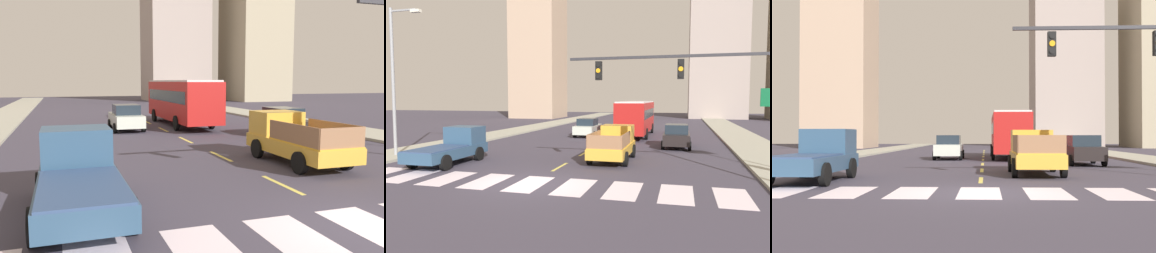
{
  "view_description": "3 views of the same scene",
  "coord_description": "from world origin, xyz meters",
  "views": [
    {
      "loc": [
        -6.56,
        -6.55,
        3.25
      ],
      "look_at": [
        -1.92,
        7.19,
        1.57
      ],
      "focal_mm": 36.74,
      "sensor_mm": 36.0,
      "label": 1
    },
    {
      "loc": [
        6.12,
        -14.08,
        3.6
      ],
      "look_at": [
        -0.0,
        7.51,
        1.88
      ],
      "focal_mm": 34.28,
      "sensor_mm": 36.0,
      "label": 2
    },
    {
      "loc": [
        0.19,
        -14.0,
        1.71
      ],
      "look_at": [
        -0.9,
        9.58,
        2.15
      ],
      "focal_mm": 44.12,
      "sensor_mm": 36.0,
      "label": 3
    }
  ],
  "objects": [
    {
      "name": "crosswalk_stripe_6",
      "position": [
        3.99,
        0.0,
        0.0
      ],
      "size": [
        1.26,
        2.94,
        0.01
      ],
      "primitive_type": "cube",
      "color": "silver",
      "rests_on": "ground"
    },
    {
      "name": "ground_plane",
      "position": [
        0.0,
        0.0,
        0.0
      ],
      "size": [
        160.0,
        160.0,
        0.0
      ],
      "primitive_type": "plane",
      "color": "#3E3947"
    },
    {
      "name": "city_bus",
      "position": [
        1.94,
        21.19,
        1.95
      ],
      "size": [
        2.72,
        10.8,
        3.32
      ],
      "rotation": [
        0.0,
        0.0,
        -0.02
      ],
      "color": "#B31B19",
      "rests_on": "ground"
    },
    {
      "name": "pickup_dark",
      "position": [
        -6.16,
        3.57,
        0.92
      ],
      "size": [
        2.18,
        5.2,
        1.96
      ],
      "rotation": [
        0.0,
        0.0,
        0.04
      ],
      "color": "#2D4B69",
      "rests_on": "ground"
    },
    {
      "name": "lane_dash_7",
      "position": [
        0.0,
        39.0,
        0.0
      ],
      "size": [
        0.16,
        2.4,
        0.01
      ],
      "primitive_type": "cube",
      "color": "#D9C654",
      "rests_on": "ground"
    },
    {
      "name": "lane_dash_5",
      "position": [
        0.0,
        29.0,
        0.0
      ],
      "size": [
        0.16,
        2.4,
        0.01
      ],
      "primitive_type": "cube",
      "color": "#D9C654",
      "rests_on": "ground"
    },
    {
      "name": "pickup_stakebed",
      "position": [
        2.33,
        7.07,
        0.94
      ],
      "size": [
        2.18,
        5.2,
        1.96
      ],
      "rotation": [
        0.0,
        0.0,
        0.04
      ],
      "color": "gold",
      "rests_on": "ground"
    },
    {
      "name": "crosswalk_stripe_5",
      "position": [
        2.0,
        0.0,
        0.0
      ],
      "size": [
        1.26,
        2.94,
        0.01
      ],
      "primitive_type": "cube",
      "color": "silver",
      "rests_on": "ground"
    },
    {
      "name": "lane_dash_0",
      "position": [
        0.0,
        4.0,
        0.0
      ],
      "size": [
        0.16,
        2.4,
        0.01
      ],
      "primitive_type": "cube",
      "color": "#D9C654",
      "rests_on": "ground"
    },
    {
      "name": "crosswalk_stripe_1",
      "position": [
        -5.99,
        0.0,
        0.0
      ],
      "size": [
        1.26,
        2.94,
        0.01
      ],
      "primitive_type": "cube",
      "color": "silver",
      "rests_on": "ground"
    },
    {
      "name": "sidewalk_right",
      "position": [
        11.28,
        18.0,
        0.07
      ],
      "size": [
        3.61,
        110.0,
        0.15
      ],
      "primitive_type": "cube",
      "color": "#A3A18F",
      "rests_on": "ground"
    },
    {
      "name": "crosswalk_stripe_3",
      "position": [
        -2.0,
        0.0,
        0.0
      ],
      "size": [
        1.26,
        2.94,
        0.01
      ],
      "primitive_type": "cube",
      "color": "silver",
      "rests_on": "ground"
    },
    {
      "name": "lane_dash_1",
      "position": [
        0.0,
        9.0,
        0.0
      ],
      "size": [
        0.16,
        2.4,
        0.01
      ],
      "primitive_type": "cube",
      "color": "#D9C654",
      "rests_on": "ground"
    },
    {
      "name": "crosswalk_stripe_4",
      "position": [
        0.0,
        0.0,
        0.0
      ],
      "size": [
        1.26,
        2.94,
        0.01
      ],
      "primitive_type": "cube",
      "color": "silver",
      "rests_on": "ground"
    },
    {
      "name": "lane_dash_6",
      "position": [
        0.0,
        34.0,
        0.0
      ],
      "size": [
        0.16,
        2.4,
        0.01
      ],
      "primitive_type": "cube",
      "color": "#D9C654",
      "rests_on": "ground"
    },
    {
      "name": "lane_dash_3",
      "position": [
        0.0,
        19.0,
        0.0
      ],
      "size": [
        0.16,
        2.4,
        0.01
      ],
      "primitive_type": "cube",
      "color": "#D9C654",
      "rests_on": "ground"
    },
    {
      "name": "lane_dash_2",
      "position": [
        0.0,
        14.0,
        0.0
      ],
      "size": [
        0.16,
        2.4,
        0.01
      ],
      "primitive_type": "cube",
      "color": "#D9C654",
      "rests_on": "ground"
    },
    {
      "name": "sedan_near_left",
      "position": [
        5.79,
        13.54,
        0.86
      ],
      "size": [
        2.02,
        4.4,
        1.72
      ],
      "rotation": [
        0.0,
        0.0,
        0.05
      ],
      "color": "black",
      "rests_on": "ground"
    },
    {
      "name": "block_mid_left",
      "position": [
        -19.8,
        50.36,
        17.35
      ],
      "size": [
        8.4,
        8.75,
        34.7
      ],
      "primitive_type": "cube",
      "color": "tan",
      "rests_on": "ground"
    },
    {
      "name": "lane_dash_4",
      "position": [
        0.0,
        24.0,
        0.0
      ],
      "size": [
        0.16,
        2.4,
        0.01
      ],
      "primitive_type": "cube",
      "color": "#D9C654",
      "rests_on": "ground"
    },
    {
      "name": "crosswalk_stripe_2",
      "position": [
        -3.99,
        0.0,
        0.0
      ],
      "size": [
        1.26,
        2.94,
        0.01
      ],
      "primitive_type": "cube",
      "color": "silver",
      "rests_on": "ground"
    },
    {
      "name": "sidewalk_left",
      "position": [
        -11.28,
        18.0,
        0.07
      ],
      "size": [
        3.61,
        110.0,
        0.15
      ],
      "primitive_type": "cube",
      "color": "#A3A18F",
      "rests_on": "ground"
    },
    {
      "name": "sedan_far",
      "position": [
        -2.42,
        19.46,
        0.86
      ],
      "size": [
        2.02,
        4.4,
        1.72
      ],
      "rotation": [
        0.0,
        0.0,
        0.03
      ],
      "color": "silver",
      "rests_on": "ground"
    }
  ]
}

